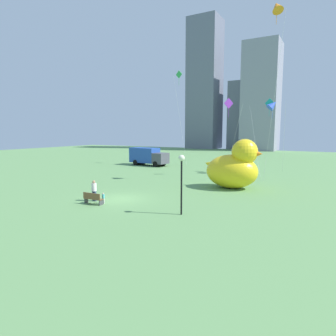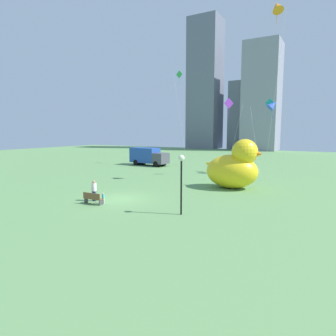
{
  "view_description": "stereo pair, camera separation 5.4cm",
  "coord_description": "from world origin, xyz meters",
  "px_view_note": "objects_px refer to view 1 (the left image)",
  "views": [
    {
      "loc": [
        15.12,
        -18.77,
        5.59
      ],
      "look_at": [
        2.61,
        3.38,
        2.38
      ],
      "focal_mm": 31.44,
      "sensor_mm": 36.0,
      "label": 1
    },
    {
      "loc": [
        15.17,
        -18.74,
        5.59
      ],
      "look_at": [
        2.61,
        3.38,
        2.38
      ],
      "focal_mm": 31.44,
      "sensor_mm": 36.0,
      "label": 2
    }
  ],
  "objects_px": {
    "park_bench": "(93,198)",
    "box_truck": "(148,156)",
    "kite_green": "(179,79)",
    "kite_blue": "(273,105)",
    "kite_orange": "(277,7)",
    "lamppost": "(182,170)",
    "kite_teal": "(271,106)",
    "person_child": "(103,198)",
    "giant_inflatable_duck": "(234,167)",
    "kite_purple": "(229,106)",
    "person_adult": "(94,190)"
  },
  "relations": [
    {
      "from": "person_adult",
      "to": "kite_blue",
      "type": "height_order",
      "value": "kite_blue"
    },
    {
      "from": "person_adult",
      "to": "person_child",
      "type": "height_order",
      "value": "person_adult"
    },
    {
      "from": "box_truck",
      "to": "giant_inflatable_duck",
      "type": "bearing_deg",
      "value": -33.87
    },
    {
      "from": "giant_inflatable_duck",
      "to": "lamppost",
      "type": "height_order",
      "value": "giant_inflatable_duck"
    },
    {
      "from": "lamppost",
      "to": "kite_green",
      "type": "bearing_deg",
      "value": 117.73
    },
    {
      "from": "person_child",
      "to": "kite_green",
      "type": "relative_size",
      "value": 0.06
    },
    {
      "from": "kite_blue",
      "to": "person_adult",
      "type": "bearing_deg",
      "value": -113.52
    },
    {
      "from": "kite_purple",
      "to": "kite_teal",
      "type": "relative_size",
      "value": 0.97
    },
    {
      "from": "person_adult",
      "to": "giant_inflatable_duck",
      "type": "relative_size",
      "value": 0.29
    },
    {
      "from": "box_truck",
      "to": "kite_orange",
      "type": "relative_size",
      "value": 0.36
    },
    {
      "from": "kite_orange",
      "to": "kite_green",
      "type": "relative_size",
      "value": 1.23
    },
    {
      "from": "box_truck",
      "to": "kite_green",
      "type": "height_order",
      "value": "kite_green"
    },
    {
      "from": "giant_inflatable_duck",
      "to": "kite_green",
      "type": "relative_size",
      "value": 0.38
    },
    {
      "from": "person_adult",
      "to": "kite_purple",
      "type": "height_order",
      "value": "kite_purple"
    },
    {
      "from": "kite_blue",
      "to": "kite_teal",
      "type": "relative_size",
      "value": 0.98
    },
    {
      "from": "person_child",
      "to": "kite_purple",
      "type": "relative_size",
      "value": 0.09
    },
    {
      "from": "park_bench",
      "to": "kite_orange",
      "type": "xyz_separation_m",
      "value": [
        9.98,
        16.41,
        17.5
      ]
    },
    {
      "from": "park_bench",
      "to": "box_truck",
      "type": "bearing_deg",
      "value": 113.88
    },
    {
      "from": "person_child",
      "to": "giant_inflatable_duck",
      "type": "relative_size",
      "value": 0.14
    },
    {
      "from": "kite_purple",
      "to": "kite_teal",
      "type": "distance_m",
      "value": 6.37
    },
    {
      "from": "box_truck",
      "to": "kite_blue",
      "type": "bearing_deg",
      "value": -2.51
    },
    {
      "from": "giant_inflatable_duck",
      "to": "kite_green",
      "type": "distance_m",
      "value": 23.98
    },
    {
      "from": "giant_inflatable_duck",
      "to": "park_bench",
      "type": "bearing_deg",
      "value": -122.94
    },
    {
      "from": "kite_green",
      "to": "kite_blue",
      "type": "bearing_deg",
      "value": -15.48
    },
    {
      "from": "lamppost",
      "to": "kite_purple",
      "type": "distance_m",
      "value": 19.09
    },
    {
      "from": "kite_blue",
      "to": "kite_purple",
      "type": "bearing_deg",
      "value": -139.09
    },
    {
      "from": "park_bench",
      "to": "lamppost",
      "type": "distance_m",
      "value": 7.65
    },
    {
      "from": "park_bench",
      "to": "kite_purple",
      "type": "distance_m",
      "value": 21.05
    },
    {
      "from": "person_child",
      "to": "kite_teal",
      "type": "relative_size",
      "value": 0.09
    },
    {
      "from": "person_child",
      "to": "kite_orange",
      "type": "bearing_deg",
      "value": 59.23
    },
    {
      "from": "kite_teal",
      "to": "person_adult",
      "type": "bearing_deg",
      "value": -111.41
    },
    {
      "from": "kite_blue",
      "to": "kite_purple",
      "type": "distance_m",
      "value": 5.83
    },
    {
      "from": "kite_green",
      "to": "kite_teal",
      "type": "distance_m",
      "value": 16.08
    },
    {
      "from": "park_bench",
      "to": "kite_orange",
      "type": "height_order",
      "value": "kite_orange"
    },
    {
      "from": "giant_inflatable_duck",
      "to": "kite_orange",
      "type": "relative_size",
      "value": 0.31
    },
    {
      "from": "kite_teal",
      "to": "giant_inflatable_duck",
      "type": "bearing_deg",
      "value": -94.15
    },
    {
      "from": "person_adult",
      "to": "kite_green",
      "type": "distance_m",
      "value": 29.75
    },
    {
      "from": "person_adult",
      "to": "kite_green",
      "type": "bearing_deg",
      "value": 102.74
    },
    {
      "from": "kite_orange",
      "to": "kite_teal",
      "type": "xyz_separation_m",
      "value": [
        -1.6,
        7.51,
        -9.18
      ]
    },
    {
      "from": "giant_inflatable_duck",
      "to": "kite_blue",
      "type": "relative_size",
      "value": 0.61
    },
    {
      "from": "lamppost",
      "to": "kite_teal",
      "type": "relative_size",
      "value": 0.41
    },
    {
      "from": "park_bench",
      "to": "kite_teal",
      "type": "xyz_separation_m",
      "value": [
        8.38,
        23.93,
        8.32
      ]
    },
    {
      "from": "box_truck",
      "to": "kite_teal",
      "type": "bearing_deg",
      "value": 1.08
    },
    {
      "from": "lamppost",
      "to": "giant_inflatable_duck",
      "type": "bearing_deg",
      "value": 88.33
    },
    {
      "from": "park_bench",
      "to": "person_child",
      "type": "xyz_separation_m",
      "value": [
        0.55,
        0.57,
        -0.01
      ]
    },
    {
      "from": "lamppost",
      "to": "box_truck",
      "type": "height_order",
      "value": "lamppost"
    },
    {
      "from": "person_adult",
      "to": "kite_orange",
      "type": "distance_m",
      "value": 25.42
    },
    {
      "from": "park_bench",
      "to": "kite_green",
      "type": "bearing_deg",
      "value": 103.68
    },
    {
      "from": "person_adult",
      "to": "kite_orange",
      "type": "relative_size",
      "value": 0.09
    },
    {
      "from": "park_bench",
      "to": "kite_purple",
      "type": "bearing_deg",
      "value": 76.75
    }
  ]
}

